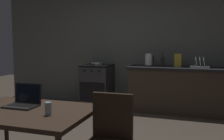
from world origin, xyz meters
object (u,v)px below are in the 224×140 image
Objects in this scene: dining_table at (26,116)px; bottle_b at (162,60)px; electric_kettle at (149,60)px; frying_pan at (97,64)px; chair at (109,137)px; dish_rack at (200,65)px; drinking_glass at (48,109)px; cereal_box at (178,60)px; laptop at (23,102)px; stove_oven at (97,85)px.

bottle_b is at bearing 73.50° from dining_table.
electric_kettle reaches higher than frying_pan.
dining_table is 3.13m from electric_kettle.
dish_rack reaches higher than chair.
cereal_box reaches higher than drinking_glass.
chair is at bearing 12.39° from drinking_glass.
dining_table is 3.27m from bottle_b.
bottle_b is (-0.30, 0.06, -0.01)m from cereal_box.
bottle_b is at bearing 79.25° from drinking_glass.
electric_kettle is at bearing 83.57° from drinking_glass.
laptop is 0.94× the size of dish_rack.
drinking_glass is (-0.35, -3.14, -0.24)m from electric_kettle.
cereal_box is at bearing 177.17° from dish_rack.
electric_kettle is (1.10, 0.00, 0.57)m from stove_oven.
cereal_box is (0.56, 0.02, 0.01)m from electric_kettle.
dish_rack is (1.63, 3.04, 0.29)m from dining_table.
frying_pan is 1.37m from bottle_b.
bottle_b reaches higher than stove_oven.
frying_pan is (-0.33, 2.90, 0.16)m from laptop.
electric_kettle is 0.99× the size of cereal_box.
stove_oven is at bearing 92.28° from chair.
stove_oven is at bearing -179.23° from cereal_box.
stove_oven is 3.24m from drinking_glass.
laptop is at bearing 153.49° from drinking_glass.
bottle_b is at bearing 17.27° from electric_kettle.
electric_kettle is 0.60× the size of frying_pan.
bottle_b is (0.92, 3.12, 0.36)m from dining_table.
chair is (0.85, 0.02, -0.12)m from dining_table.
drinking_glass is (0.31, -0.10, 0.12)m from dining_table.
laptop is at bearing 133.81° from dining_table.
bottle_b reaches higher than drinking_glass.
frying_pan is 2.07m from dish_rack.
bottle_b is (0.61, 3.22, 0.24)m from drinking_glass.
bottle_b is at bearing 4.57° from frying_pan.
stove_oven is 0.70× the size of dining_table.
chair is 2.17× the size of frying_pan.
dish_rack is at bearing 0.00° from electric_kettle.
frying_pan reaches higher than chair.
drinking_glass is (0.75, -3.11, -0.14)m from frying_pan.
electric_kettle is 1.01× the size of bottle_b.
dish_rack is (1.32, 3.14, 0.17)m from drinking_glass.
stove_oven is at bearing -176.53° from bottle_b.
bottle_b reaches higher than laptop.
frying_pan is at bearing 98.27° from dining_table.
cereal_box reaches higher than frying_pan.
drinking_glass is 0.35× the size of dish_rack.
stove_oven is 7.46× the size of drinking_glass.
dining_table is 0.86m from chair.
laptop is at bearing -83.56° from stove_oven.
chair is (1.29, -3.02, 0.08)m from stove_oven.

